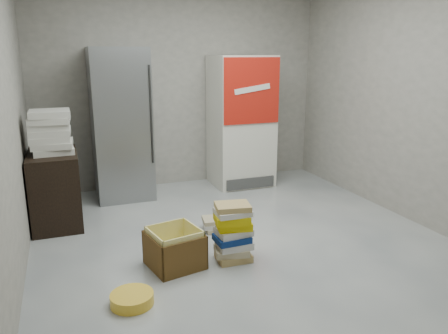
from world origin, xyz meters
The scene contains 10 objects.
ground centered at (0.00, 0.00, 0.00)m, with size 5.00×5.00×0.00m, color #BCBCB7.
room_shell centered at (0.00, 0.00, 1.80)m, with size 4.04×5.04×2.82m.
steel_fridge centered at (-0.90, 2.13, 0.95)m, with size 0.70×0.72×1.90m.
coke_cooler centered at (0.75, 2.12, 0.90)m, with size 0.80×0.73×1.80m.
wood_shelf centered at (-1.73, 1.40, 0.40)m, with size 0.50×0.80×0.80m, color black.
supply_box_stack centered at (-1.72, 1.40, 1.03)m, with size 0.43×0.44×0.45m.
phonebook_stack_main centered at (-0.25, -0.09, 0.27)m, with size 0.36×0.30×0.54m.
phonebook_stack_side centered at (-0.14, 0.61, 0.07)m, with size 0.35×0.29×0.13m.
cardboard_box centered at (-0.77, -0.02, 0.14)m, with size 0.51×0.51×0.35m.
bucket_lid centered at (-1.22, -0.50, 0.04)m, with size 0.33×0.33×0.09m, color yellow.
Camera 1 is at (-1.59, -3.47, 1.83)m, focal length 35.00 mm.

